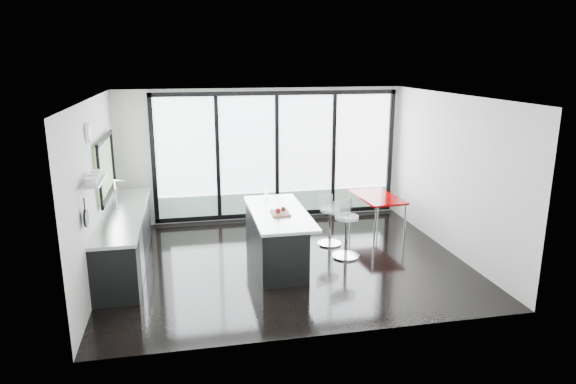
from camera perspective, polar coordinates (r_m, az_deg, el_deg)
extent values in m
cube|color=black|center=(8.94, -0.24, -7.67)|extent=(6.00, 5.00, 0.00)
cube|color=white|center=(8.28, -0.26, 10.54)|extent=(6.00, 5.00, 0.00)
cube|color=silver|center=(10.91, -2.85, 4.12)|extent=(6.00, 0.00, 2.80)
cube|color=white|center=(10.93, -1.26, 4.16)|extent=(5.00, 0.02, 2.50)
cube|color=gray|center=(11.13, -1.20, -1.10)|extent=(5.00, 0.02, 0.44)
cube|color=black|center=(10.74, -7.81, 3.83)|extent=(0.08, 0.04, 2.50)
cube|color=black|center=(10.89, -1.23, 4.12)|extent=(0.08, 0.04, 2.50)
cube|color=black|center=(11.18, 5.10, 4.34)|extent=(0.08, 0.04, 2.50)
cube|color=silver|center=(6.17, 4.34, -4.28)|extent=(6.00, 0.00, 2.80)
cube|color=silver|center=(8.46, -20.60, 0.06)|extent=(0.00, 5.00, 2.80)
cube|color=#638456|center=(9.28, -19.72, 2.64)|extent=(0.02, 1.60, 0.90)
cube|color=#AAADAF|center=(7.54, -20.81, 1.08)|extent=(0.25, 0.80, 0.03)
cylinder|color=white|center=(7.99, -21.32, 6.14)|extent=(0.04, 0.30, 0.30)
cylinder|color=black|center=(7.27, -21.53, -2.74)|extent=(0.03, 0.24, 0.24)
cube|color=silver|center=(9.54, 17.71, 1.89)|extent=(0.00, 5.00, 2.80)
cube|color=black|center=(9.07, -17.65, -5.12)|extent=(0.65, 3.20, 0.87)
cube|color=#AAADAF|center=(8.93, -17.88, -2.33)|extent=(0.69, 3.24, 0.05)
cube|color=#AAADAF|center=(9.40, -17.58, -1.46)|extent=(0.45, 0.48, 0.06)
cylinder|color=silver|center=(9.36, -18.61, -0.06)|extent=(0.02, 0.02, 0.44)
cube|color=#AAADAF|center=(8.34, -15.98, -6.84)|extent=(0.03, 0.60, 0.80)
cube|color=black|center=(8.77, -1.52, -5.15)|extent=(0.74, 2.14, 0.85)
cube|color=#AAADAF|center=(8.64, -1.03, -2.33)|extent=(0.94, 2.20, 0.05)
cube|color=tan|center=(8.49, -0.85, -2.36)|extent=(0.29, 0.39, 0.03)
sphere|color=maroon|center=(8.42, -1.12, -2.10)|extent=(0.09, 0.09, 0.09)
sphere|color=brown|center=(8.53, -0.53, -1.89)|extent=(0.08, 0.08, 0.08)
cylinder|color=silver|center=(9.27, -2.43, -0.12)|extent=(0.07, 0.07, 0.27)
cylinder|color=silver|center=(9.04, 6.48, -4.92)|extent=(0.60, 0.60, 0.76)
cylinder|color=silver|center=(9.62, 4.67, -3.82)|extent=(0.58, 0.58, 0.71)
cube|color=#7F0001|center=(10.59, 9.81, -2.27)|extent=(0.83, 1.35, 0.70)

